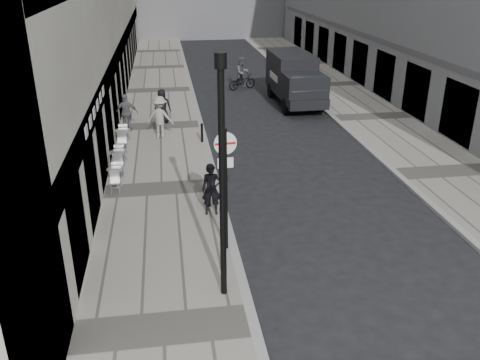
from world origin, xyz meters
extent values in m
cube|color=gray|center=(-2.00, 18.00, 0.06)|extent=(4.00, 60.00, 0.12)
cube|color=gray|center=(9.00, 18.00, 0.06)|extent=(4.00, 60.00, 0.12)
imported|color=black|center=(-0.40, 8.11, 0.97)|extent=(0.65, 0.46, 1.70)
cylinder|color=black|center=(-0.20, 5.90, 1.90)|extent=(0.09, 0.09, 3.55)
cylinder|color=white|center=(-0.20, 5.90, 3.27)|extent=(0.61, 0.09, 0.61)
cube|color=#B21414|center=(-0.20, 5.88, 3.27)|extent=(0.56, 0.07, 0.06)
cube|color=white|center=(-0.20, 5.93, 2.71)|extent=(0.43, 0.07, 0.28)
cylinder|color=black|center=(-0.53, 3.81, 2.93)|extent=(0.15, 0.15, 5.61)
cylinder|color=black|center=(-0.53, 3.81, 5.78)|extent=(0.26, 0.26, 0.33)
cylinder|color=black|center=(-0.44, 8.65, 0.53)|extent=(0.11, 0.11, 0.83)
cylinder|color=black|center=(-0.15, 15.19, 0.53)|extent=(0.11, 0.11, 0.82)
cylinder|color=black|center=(4.72, 19.51, 0.43)|extent=(0.31, 0.87, 0.87)
cylinder|color=black|center=(6.63, 19.53, 0.43)|extent=(0.31, 0.87, 0.87)
cylinder|color=black|center=(4.68, 23.19, 0.43)|extent=(0.31, 0.87, 0.87)
cylinder|color=black|center=(6.59, 23.21, 0.43)|extent=(0.31, 0.87, 0.87)
cube|color=black|center=(5.64, 22.34, 1.68)|extent=(2.21, 3.92, 2.17)
cube|color=black|center=(5.68, 19.41, 1.35)|extent=(2.19, 1.97, 1.52)
cube|color=#1E2328|center=(5.69, 18.60, 1.79)|extent=(1.90, 0.40, 0.80)
imported|color=black|center=(3.24, 25.49, 0.50)|extent=(2.02, 1.35, 1.00)
imported|color=#515156|center=(3.24, 25.49, 1.11)|extent=(1.12, 1.02, 1.89)
imported|color=slate|center=(-3.54, 17.30, 1.02)|extent=(1.07, 0.49, 1.80)
imported|color=gray|center=(-1.97, 16.08, 1.09)|extent=(1.43, 1.11, 1.95)
imported|color=black|center=(-1.85, 18.45, 0.97)|extent=(0.86, 0.58, 1.71)
cylinder|color=silver|center=(-3.60, 14.94, 0.14)|extent=(0.46, 0.46, 0.03)
cylinder|color=silver|center=(-3.60, 14.94, 0.51)|extent=(0.06, 0.06, 0.77)
cylinder|color=silver|center=(-3.60, 14.94, 0.90)|extent=(0.73, 0.73, 0.03)
cylinder|color=#ADADAF|center=(-3.60, 12.32, 0.13)|extent=(0.44, 0.44, 0.03)
cylinder|color=#ADADAF|center=(-3.60, 12.32, 0.50)|extent=(0.06, 0.06, 0.73)
cylinder|color=#ADADAF|center=(-3.60, 12.32, 0.86)|extent=(0.69, 0.69, 0.03)
cylinder|color=silver|center=(-3.60, 10.75, 0.13)|extent=(0.39, 0.39, 0.03)
cylinder|color=silver|center=(-3.60, 10.75, 0.46)|extent=(0.05, 0.05, 0.65)
cylinder|color=silver|center=(-3.60, 10.75, 0.78)|extent=(0.62, 0.62, 0.03)
camera|label=1|loc=(-1.67, -6.50, 7.63)|focal=38.00mm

